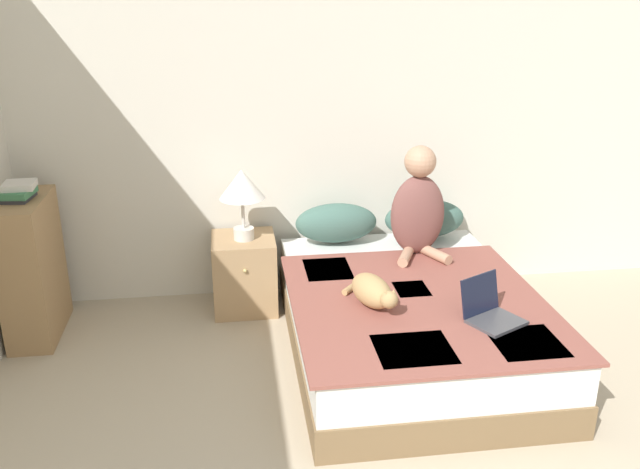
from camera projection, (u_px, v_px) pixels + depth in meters
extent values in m
cube|color=beige|center=(344.00, 123.00, 4.88)|extent=(5.65, 0.05, 2.55)
cube|color=brown|center=(407.00, 338.00, 4.32)|extent=(1.46, 2.02, 0.20)
cube|color=silver|center=(409.00, 307.00, 4.24)|extent=(1.44, 1.99, 0.24)
cube|color=brown|center=(419.00, 303.00, 4.01)|extent=(1.50, 1.62, 0.02)
cube|color=#5B9384|center=(328.00, 270.00, 4.46)|extent=(0.30, 0.37, 0.01)
cube|color=#5B9384|center=(414.00, 350.00, 3.49)|extent=(0.40, 0.35, 0.01)
cube|color=#5B9384|center=(412.00, 289.00, 4.17)|extent=(0.20, 0.23, 0.01)
cube|color=#5B9384|center=(527.00, 343.00, 3.56)|extent=(0.36, 0.36, 0.01)
ellipsoid|color=#42665B|center=(336.00, 223.00, 4.88)|extent=(0.59, 0.28, 0.28)
ellipsoid|color=#42665B|center=(424.00, 219.00, 4.97)|extent=(0.59, 0.28, 0.28)
ellipsoid|color=brown|center=(417.00, 215.00, 4.63)|extent=(0.37, 0.21, 0.56)
sphere|color=tan|center=(420.00, 161.00, 4.50)|extent=(0.21, 0.21, 0.21)
cylinder|color=tan|center=(406.00, 256.00, 4.58)|extent=(0.17, 0.27, 0.07)
cylinder|color=tan|center=(435.00, 254.00, 4.61)|extent=(0.17, 0.27, 0.07)
ellipsoid|color=tan|center=(372.00, 291.00, 3.94)|extent=(0.28, 0.38, 0.18)
sphere|color=tan|center=(389.00, 300.00, 3.77)|extent=(0.10, 0.10, 0.10)
cone|color=tan|center=(394.00, 293.00, 3.77)|extent=(0.05, 0.05, 0.05)
cone|color=tan|center=(385.00, 295.00, 3.75)|extent=(0.05, 0.05, 0.05)
cylinder|color=tan|center=(352.00, 287.00, 4.15)|extent=(0.15, 0.17, 0.04)
cube|color=#424247|center=(497.00, 322.00, 3.75)|extent=(0.35, 0.33, 0.02)
cube|color=black|center=(480.00, 294.00, 3.81)|extent=(0.27, 0.18, 0.22)
cube|color=tan|center=(245.00, 273.00, 4.86)|extent=(0.44, 0.44, 0.54)
sphere|color=tan|center=(245.00, 271.00, 4.60)|extent=(0.03, 0.03, 0.03)
cylinder|color=beige|center=(244.00, 233.00, 4.73)|extent=(0.14, 0.14, 0.08)
cylinder|color=beige|center=(243.00, 213.00, 4.68)|extent=(0.02, 0.02, 0.22)
cone|color=white|center=(242.00, 184.00, 4.61)|extent=(0.31, 0.31, 0.20)
cube|color=#99754C|center=(32.00, 268.00, 4.43)|extent=(0.28, 0.64, 0.95)
cube|color=#2D2D33|center=(19.00, 198.00, 4.25)|extent=(0.18, 0.24, 0.03)
cube|color=#3D7A51|center=(18.00, 192.00, 4.24)|extent=(0.20, 0.24, 0.04)
cube|color=beige|center=(19.00, 185.00, 4.24)|extent=(0.20, 0.19, 0.04)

